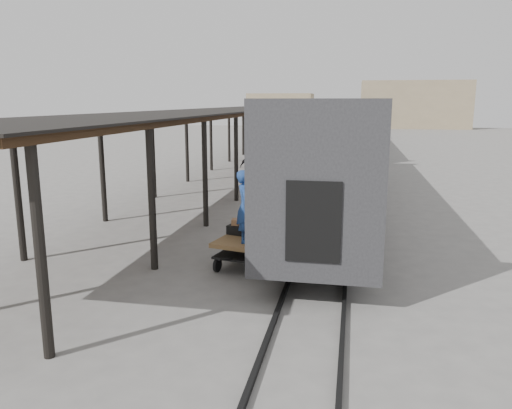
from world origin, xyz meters
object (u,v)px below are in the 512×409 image
at_px(baggage_cart, 248,242).
at_px(pedestrian, 250,167).
at_px(porter, 245,206).
at_px(luggage_tug, 263,164).

distance_m(baggage_cart, pedestrian, 14.42).
distance_m(baggage_cart, porter, 1.36).
bearing_deg(baggage_cart, pedestrian, 114.15).
bearing_deg(luggage_tug, porter, -98.33).
relative_size(baggage_cart, porter, 1.33).
xyz_separation_m(porter, pedestrian, (-2.96, 14.77, -0.90)).
relative_size(baggage_cart, pedestrian, 1.38).
bearing_deg(luggage_tug, baggage_cart, -98.21).
relative_size(baggage_cart, luggage_tug, 1.56).
height_order(luggage_tug, porter, porter).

